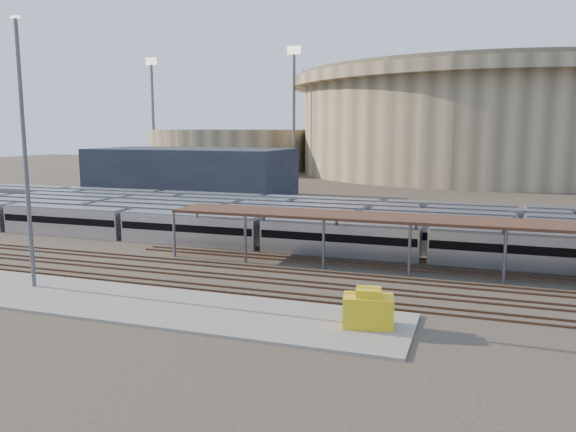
% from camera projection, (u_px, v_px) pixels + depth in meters
% --- Properties ---
extents(ground, '(420.00, 420.00, 0.00)m').
position_uv_depth(ground, '(236.00, 265.00, 58.74)').
color(ground, '#383026').
rests_on(ground, ground).
extents(apron, '(50.00, 9.00, 0.20)m').
position_uv_depth(apron, '(106.00, 300.00, 46.30)').
color(apron, gray).
rests_on(apron, ground).
extents(subway_trains, '(131.36, 23.90, 3.60)m').
position_uv_depth(subway_trains, '(270.00, 220.00, 76.79)').
color(subway_trains, silver).
rests_on(subway_trains, ground).
extents(inspection_shed, '(60.30, 6.00, 5.30)m').
position_uv_depth(inspection_shed, '(458.00, 223.00, 54.69)').
color(inspection_shed, '#55555A').
rests_on(inspection_shed, ground).
extents(empty_tracks, '(170.00, 9.62, 0.18)m').
position_uv_depth(empty_tracks, '(214.00, 275.00, 54.06)').
color(empty_tracks, '#4C3323').
rests_on(empty_tracks, ground).
extents(stadium, '(124.00, 124.00, 32.50)m').
position_uv_depth(stadium, '(486.00, 122.00, 179.15)').
color(stadium, '#9B8869').
rests_on(stadium, ground).
extents(secondary_arena, '(56.00, 56.00, 14.00)m').
position_uv_depth(secondary_arena, '(231.00, 150.00, 198.43)').
color(secondary_arena, '#9B8869').
rests_on(secondary_arena, ground).
extents(service_building, '(42.00, 20.00, 10.00)m').
position_uv_depth(service_building, '(191.00, 172.00, 120.61)').
color(service_building, '#1E232D').
rests_on(service_building, ground).
extents(floodlight_0, '(4.00, 1.00, 38.40)m').
position_uv_depth(floodlight_0, '(294.00, 107.00, 168.05)').
color(floodlight_0, '#55555A').
rests_on(floodlight_0, ground).
extents(floodlight_1, '(4.00, 1.00, 38.40)m').
position_uv_depth(floodlight_1, '(153.00, 110.00, 194.99)').
color(floodlight_1, '#55555A').
rests_on(floodlight_1, ground).
extents(floodlight_3, '(4.00, 1.00, 38.40)m').
position_uv_depth(floodlight_3, '(387.00, 111.00, 208.41)').
color(floodlight_3, '#55555A').
rests_on(floodlight_3, ground).
extents(yard_light_pole, '(0.81, 0.36, 23.14)m').
position_uv_depth(yard_light_pole, '(25.00, 155.00, 48.23)').
color(yard_light_pole, '#55555A').
rests_on(yard_light_pole, apron).
extents(yellow_equipment, '(3.87, 2.82, 2.20)m').
position_uv_depth(yellow_equipment, '(368.00, 311.00, 39.68)').
color(yellow_equipment, gold).
rests_on(yellow_equipment, apron).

